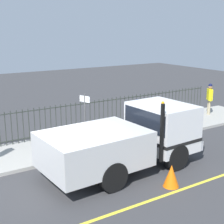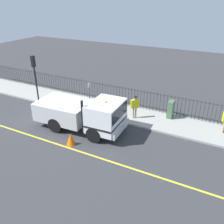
% 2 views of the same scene
% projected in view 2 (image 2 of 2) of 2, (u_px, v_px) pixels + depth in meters
% --- Properties ---
extents(ground_plane, '(56.65, 56.65, 0.00)m').
position_uv_depth(ground_plane, '(56.00, 119.00, 16.85)').
color(ground_plane, '#38383A').
rests_on(ground_plane, ground).
extents(sidewalk_slab, '(2.87, 25.75, 0.13)m').
position_uv_depth(sidewalk_slab, '(80.00, 103.00, 19.21)').
color(sidewalk_slab, '#A3A099').
rests_on(sidewalk_slab, ground).
extents(lane_marking, '(0.12, 23.18, 0.01)m').
position_uv_depth(lane_marking, '(31.00, 135.00, 14.89)').
color(lane_marking, yellow).
rests_on(lane_marking, ground).
extents(work_truck, '(2.65, 5.93, 2.51)m').
position_uv_depth(work_truck, '(86.00, 113.00, 15.04)').
color(work_truck, white).
rests_on(work_truck, ground).
extents(worker_standing, '(0.46, 0.51, 1.67)m').
position_uv_depth(worker_standing, '(135.00, 104.00, 16.31)').
color(worker_standing, yellow).
rests_on(worker_standing, sidewalk_slab).
extents(iron_fence, '(0.04, 21.93, 1.47)m').
position_uv_depth(iron_fence, '(88.00, 89.00, 19.83)').
color(iron_fence, '#2D332D').
rests_on(iron_fence, sidewalk_slab).
extents(traffic_light_near, '(0.33, 0.26, 3.65)m').
position_uv_depth(traffic_light_near, '(34.00, 69.00, 18.36)').
color(traffic_light_near, black).
rests_on(traffic_light_near, sidewalk_slab).
extents(utility_cabinet, '(0.66, 0.36, 1.23)m').
position_uv_depth(utility_cabinet, '(171.00, 109.00, 16.58)').
color(utility_cabinet, '#4C6B4C').
rests_on(utility_cabinet, sidewalk_slab).
extents(traffic_cone, '(0.51, 0.51, 0.73)m').
position_uv_depth(traffic_cone, '(71.00, 139.00, 13.84)').
color(traffic_cone, orange).
rests_on(traffic_cone, ground).
extents(street_sign, '(0.48, 0.20, 2.38)m').
position_uv_depth(street_sign, '(89.00, 94.00, 16.74)').
color(street_sign, '#4C4C4C').
rests_on(street_sign, sidewalk_slab).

